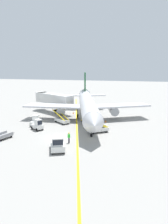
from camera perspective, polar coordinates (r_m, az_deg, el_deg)
name	(u,v)px	position (r m, az deg, el deg)	size (l,w,h in m)	color
ground_plane	(59,138)	(37.53, -6.39, -6.59)	(300.00, 300.00, 0.00)	gray
taxi_line_yellow	(77,130)	(41.53, -1.84, -4.71)	(0.30, 80.00, 0.01)	yellow
airliner	(88,105)	(48.73, 0.92, 1.88)	(27.69, 34.49, 10.10)	silver
jet_bridge	(51,98)	(58.16, -8.47, 3.48)	(12.40, 8.54, 4.85)	silver
pushback_tug	(57,144)	(31.64, -6.87, -8.22)	(3.26, 4.07, 2.20)	silver
baggage_tug_near_wing	(38,125)	(42.36, -11.90, -3.33)	(2.73, 2.33, 2.10)	silver
baggage_tug_by_cargo_door	(35,121)	(45.55, -12.44, -2.30)	(1.44, 2.46, 2.10)	silver
belt_loader_forward_hold	(62,119)	(46.86, -5.81, -1.88)	(4.74, 4.02, 2.59)	silver
belt_loader_aft_hold	(97,128)	(39.96, 3.46, -4.23)	(4.72, 4.04, 2.59)	silver
baggage_cart_loaded	(4,136)	(38.95, -20.02, -5.83)	(2.21, 3.84, 0.94)	#A5A5A8
ground_crew_marshaller	(69,137)	(34.64, -3.91, -6.53)	(0.36, 0.24, 1.70)	#26262D
safety_cone_nose_left	(106,121)	(47.43, 5.62, -2.40)	(0.36, 0.36, 0.44)	orange
safety_cone_nose_right	(73,113)	(55.89, -2.75, -0.20)	(0.36, 0.36, 0.44)	orange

